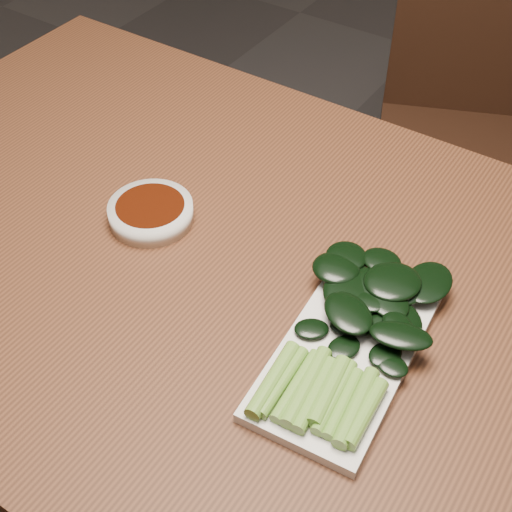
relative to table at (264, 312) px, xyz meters
The scene contains 5 objects.
table is the anchor object (origin of this frame).
chair_far 0.89m from the table, 88.31° to the left, with size 0.60×0.60×0.89m.
sauce_bowl 0.21m from the table, behind, with size 0.12×0.12×0.03m.
serving_plate 0.17m from the table, 17.82° to the right, with size 0.16×0.30×0.01m.
gai_lan 0.18m from the table, 10.14° to the right, with size 0.19×0.31×0.03m.
Camera 1 is at (0.34, -0.53, 1.41)m, focal length 50.00 mm.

